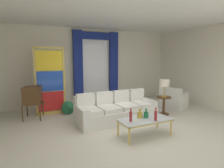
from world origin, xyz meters
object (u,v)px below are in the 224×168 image
Objects in this scene: bottle_crystal_tall at (146,114)px; vintage_tv at (32,95)px; bottle_blue_decanter at (140,115)px; bottle_amber_squat at (131,116)px; stained_glass_divider at (50,83)px; table_lamp_brass at (165,84)px; couch_white_long at (115,110)px; armchair_white at (173,101)px; coffee_table at (145,121)px; peacock_figurine at (69,108)px; round_side_table at (164,104)px; bottle_ruby_flask at (156,115)px.

vintage_tv is at bearing 134.97° from bottle_crystal_tall.
bottle_amber_squat is (-0.34, -0.14, 0.05)m from bottle_blue_decanter.
stained_glass_divider reaches higher than bottle_crystal_tall.
couch_white_long is at bearing 173.79° from table_lamp_brass.
bottle_amber_squat is at bearing -63.44° from stained_glass_divider.
bottle_blue_decanter is at bearing -149.57° from armchair_white.
stained_glass_divider reaches higher than table_lamp_brass.
peacock_figurine reaches higher than coffee_table.
round_side_table is (3.32, -1.65, -0.70)m from stained_glass_divider.
coffee_table is at bearing -144.03° from round_side_table.
coffee_table is 2.19× the size of table_lamp_brass.
armchair_white is 1.77× the size of round_side_table.
bottle_crystal_tall is (0.23, -1.22, 0.18)m from couch_white_long.
round_side_table is at bearing -151.58° from armchair_white.
couch_white_long is 2.32m from stained_glass_divider.
stained_glass_divider is at bearing 153.59° from table_lamp_brass.
bottle_crystal_tall is 0.22× the size of armchair_white.
table_lamp_brass is (1.54, 1.12, 0.66)m from coffee_table.
table_lamp_brass reaches higher than armchair_white.
peacock_figurine is (-1.36, 2.36, -0.27)m from bottle_crystal_tall.
table_lamp_brass is (1.94, 1.12, 0.49)m from bottle_amber_squat.
peacock_figurine is (1.07, -0.07, -0.51)m from vintage_tv.
vintage_tv is 1.28× the size of armchair_white.
bottle_crystal_tall is at bearing -55.17° from stained_glass_divider.
bottle_ruby_flask is (0.30, -1.50, 0.23)m from couch_white_long.
stained_glass_divider reaches higher than peacock_figurine.
vintage_tv reaches higher than peacock_figurine.
vintage_tv is 4.15m from round_side_table.
armchair_white is at bearing -11.44° from vintage_tv.
armchair_white is 1.76× the size of peacock_figurine.
round_side_table is at bearing -26.41° from stained_glass_divider.
vintage_tv reaches higher than table_lamp_brass.
couch_white_long reaches higher than peacock_figurine.
armchair_white reaches higher than bottle_blue_decanter.
stained_glass_divider is at bearing 122.71° from coffee_table.
coffee_table is 0.30m from bottle_ruby_flask.
stained_glass_divider is 3.86× the size of table_lamp_brass.
couch_white_long reaches higher than bottle_crystal_tall.
bottle_ruby_flask is (0.06, -0.28, 0.05)m from bottle_crystal_tall.
bottle_ruby_flask is (0.55, -0.20, 0.00)m from bottle_amber_squat.
vintage_tv reaches higher than bottle_amber_squat.
peacock_figurine is at bearing 118.33° from bottle_ruby_flask.
vintage_tv is (-2.34, 2.52, 0.36)m from coffee_table.
round_side_table is at bearing 31.43° from bottle_blue_decanter.
round_side_table is at bearing 165.96° from table_lamp_brass.
bottle_amber_squat reaches higher than bottle_blue_decanter.
stained_glass_divider is (-4.15, 1.20, 0.77)m from armchair_white.
bottle_crystal_tall reaches higher than peacock_figurine.
couch_white_long is at bearing 96.30° from coffee_table.
bottle_blue_decanter is 0.99× the size of bottle_crystal_tall.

